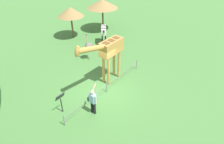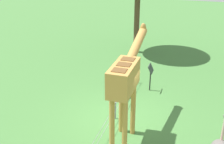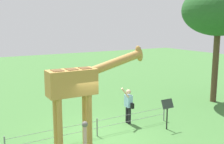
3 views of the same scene
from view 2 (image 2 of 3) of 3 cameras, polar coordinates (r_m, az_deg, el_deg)
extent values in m
plane|color=#427538|center=(11.70, 1.43, -9.37)|extent=(60.00, 60.00, 0.00)
cylinder|color=#BC8942|center=(10.49, 1.87, -7.05)|extent=(0.18, 0.18, 2.03)
cylinder|color=#BC8942|center=(10.40, 4.21, -7.42)|extent=(0.18, 0.18, 2.03)
cylinder|color=#BC8942|center=(9.60, -0.01, -10.23)|extent=(0.18, 0.18, 2.03)
cylinder|color=#BC8942|center=(9.50, 2.56, -10.68)|extent=(0.18, 0.18, 2.03)
cube|color=#BC8942|center=(9.29, 2.33, -1.11)|extent=(1.71, 0.73, 0.90)
cube|color=brown|center=(9.56, 3.20, 2.59)|extent=(0.37, 0.45, 0.02)
cube|color=brown|center=(9.11, 2.38, 1.53)|extent=(0.37, 0.45, 0.02)
cube|color=brown|center=(8.66, 1.48, 0.35)|extent=(0.37, 0.45, 0.02)
cylinder|color=#BC8942|center=(10.62, 4.90, 5.27)|extent=(2.29, 0.35, 0.88)
ellipsoid|color=#BC8942|center=(11.57, 6.24, 8.23)|extent=(0.44, 0.27, 0.69)
cylinder|color=brown|center=(11.54, 5.99, 9.12)|extent=(0.05, 0.05, 0.14)
cylinder|color=brown|center=(11.51, 6.58, 9.07)|extent=(0.05, 0.05, 0.14)
cylinder|color=black|center=(13.22, 1.09, -3.29)|extent=(0.14, 0.14, 0.78)
cylinder|color=black|center=(13.27, 0.26, -3.16)|extent=(0.14, 0.14, 0.78)
cube|color=#8CBFE0|center=(12.96, 0.69, -0.60)|extent=(0.25, 0.37, 0.55)
sphere|color=#D8AD8C|center=(12.79, 0.70, 1.10)|extent=(0.22, 0.22, 0.22)
cylinder|color=#D8AD8C|center=(12.50, 1.01, 0.67)|extent=(0.40, 0.09, 0.48)
cylinder|color=#D8AD8C|center=(13.02, -0.23, -0.49)|extent=(0.08, 0.08, 0.50)
cube|color=black|center=(13.01, 1.67, -1.35)|extent=(0.13, 0.20, 0.24)
cylinder|color=#CC9E93|center=(8.62, 21.28, -10.71)|extent=(0.08, 0.08, 0.80)
cylinder|color=brown|center=(18.53, 4.94, 9.84)|extent=(0.34, 0.34, 3.99)
cylinder|color=black|center=(13.83, 7.59, -1.84)|extent=(0.06, 0.06, 0.95)
cube|color=#333D38|center=(13.56, 7.73, 0.66)|extent=(0.56, 0.21, 0.38)
cylinder|color=slate|center=(11.54, 0.69, -7.68)|extent=(0.05, 0.05, 0.75)
cylinder|color=slate|center=(14.55, 4.62, -0.82)|extent=(0.05, 0.05, 0.75)
cube|color=slate|center=(11.40, 0.70, -6.55)|extent=(7.00, 0.01, 0.01)
cube|color=slate|center=(11.55, 0.69, -7.84)|extent=(7.00, 0.01, 0.01)
camera|label=1|loc=(19.51, -12.48, 28.53)|focal=32.18mm
camera|label=3|loc=(8.22, 67.51, -4.76)|focal=43.74mm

